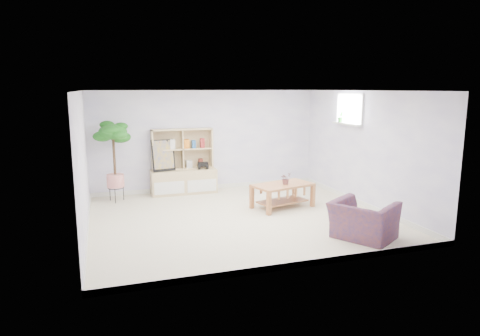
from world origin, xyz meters
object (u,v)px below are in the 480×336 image
object	(u,v)px
storage_unit	(183,162)
armchair	(363,218)
floor_tree	(114,162)
coffee_table	(282,196)

from	to	relation	value
storage_unit	armchair	xyz separation A→B (m)	(2.22, -3.99, -0.40)
floor_tree	storage_unit	bearing A→B (deg)	9.82
coffee_table	armchair	distance (m)	2.20
storage_unit	coffee_table	distance (m)	2.58
coffee_table	floor_tree	size ratio (longest dim) A/B	0.69
floor_tree	armchair	world-z (taller)	floor_tree
storage_unit	floor_tree	bearing A→B (deg)	-170.18
coffee_table	armchair	bearing A→B (deg)	-91.74
floor_tree	coffee_table	bearing A→B (deg)	-25.87
coffee_table	floor_tree	bearing A→B (deg)	139.22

